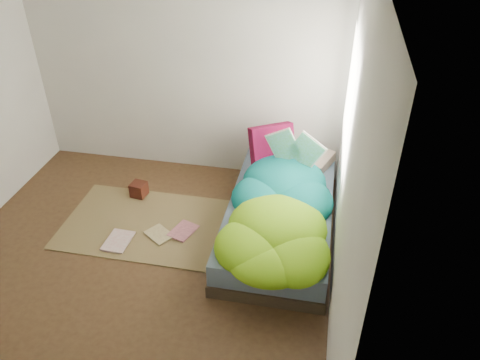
% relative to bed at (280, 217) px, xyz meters
% --- Properties ---
extents(ground, '(3.50, 3.50, 0.00)m').
position_rel_bed_xyz_m(ground, '(-1.22, -0.72, -0.17)').
color(ground, '#442C1A').
rests_on(ground, ground).
extents(room_walls, '(3.54, 3.54, 2.62)m').
position_rel_bed_xyz_m(room_walls, '(-1.21, -0.71, 1.46)').
color(room_walls, beige).
rests_on(room_walls, ground).
extents(bed, '(1.00, 2.00, 0.34)m').
position_rel_bed_xyz_m(bed, '(0.00, 0.00, 0.00)').
color(bed, '#3A2C1F').
rests_on(bed, ground).
extents(duvet, '(0.96, 1.84, 0.34)m').
position_rel_bed_xyz_m(duvet, '(0.00, -0.22, 0.34)').
color(duvet, '#076870').
rests_on(duvet, bed).
extents(rug, '(1.60, 1.10, 0.01)m').
position_rel_bed_xyz_m(rug, '(-1.37, -0.17, -0.16)').
color(rug, brown).
rests_on(rug, ground).
extents(pillow_floral, '(0.61, 0.52, 0.12)m').
position_rel_bed_xyz_m(pillow_floral, '(0.19, 0.82, 0.23)').
color(pillow_floral, beige).
rests_on(pillow_floral, bed).
extents(pillow_magenta, '(0.47, 0.36, 0.46)m').
position_rel_bed_xyz_m(pillow_magenta, '(-0.18, 0.66, 0.40)').
color(pillow_magenta, '#520530').
rests_on(pillow_magenta, bed).
extents(open_book, '(0.50, 0.22, 0.30)m').
position_rel_bed_xyz_m(open_book, '(0.07, 0.39, 0.66)').
color(open_book, green).
rests_on(open_book, duvet).
extents(wooden_box, '(0.18, 0.18, 0.16)m').
position_rel_bed_xyz_m(wooden_box, '(-1.59, 0.28, -0.08)').
color(wooden_box, '#35150C').
rests_on(wooden_box, rug).
extents(floor_book_a, '(0.24, 0.33, 0.02)m').
position_rel_bed_xyz_m(floor_book_a, '(-1.62, -0.49, -0.14)').
color(floor_book_a, silver).
rests_on(floor_book_a, rug).
extents(floor_book_b, '(0.29, 0.34, 0.03)m').
position_rel_bed_xyz_m(floor_book_b, '(-1.03, -0.20, -0.14)').
color(floor_book_b, '#D37987').
rests_on(floor_book_b, rug).
extents(floor_book_c, '(0.33, 0.31, 0.02)m').
position_rel_bed_xyz_m(floor_book_c, '(-1.20, -0.40, -0.15)').
color(floor_book_c, '#C6B882').
rests_on(floor_book_c, rug).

